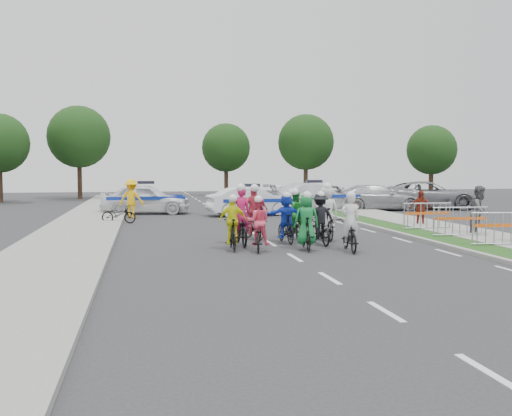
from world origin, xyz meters
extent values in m
plane|color=#28282B|center=(0.00, 0.00, 0.00)|extent=(90.00, 90.00, 0.00)
cube|color=gray|center=(5.10, 5.00, 0.06)|extent=(0.20, 60.00, 0.12)
cube|color=#224014|center=(5.80, 5.00, 0.06)|extent=(1.20, 60.00, 0.11)
cube|color=gray|center=(7.60, 5.00, 0.07)|extent=(2.40, 60.00, 0.13)
cube|color=gray|center=(-6.50, 5.00, 0.07)|extent=(3.00, 60.00, 0.13)
imported|color=black|center=(1.92, 0.90, 0.46)|extent=(0.87, 1.82, 0.92)
imported|color=white|center=(1.92, 0.85, 0.95)|extent=(0.61, 0.45, 1.53)
sphere|color=white|center=(1.92, 0.80, 1.65)|extent=(0.27, 0.27, 0.27)
imported|color=black|center=(0.72, 1.39, 0.51)|extent=(0.70, 1.74, 1.02)
imported|color=#188439|center=(0.72, 1.34, 0.94)|extent=(0.80, 0.58, 1.52)
sphere|color=white|center=(0.72, 1.29, 1.64)|extent=(0.26, 0.26, 0.26)
imported|color=black|center=(-0.74, 1.46, 0.43)|extent=(0.88, 1.70, 0.85)
imported|color=#FA456A|center=(-0.74, 1.41, 0.89)|extent=(0.78, 0.66, 1.42)
sphere|color=white|center=(-0.74, 1.36, 1.53)|extent=(0.25, 0.25, 0.25)
imported|color=black|center=(-1.45, 1.79, 0.48)|extent=(0.53, 1.62, 0.96)
imported|color=#EEF419|center=(-1.45, 1.74, 0.90)|extent=(0.86, 0.40, 1.44)
sphere|color=white|center=(-1.45, 1.69, 1.56)|extent=(0.25, 0.25, 0.25)
imported|color=black|center=(1.50, 2.49, 0.45)|extent=(0.66, 1.72, 0.89)
imported|color=black|center=(1.50, 2.44, 0.92)|extent=(0.98, 0.59, 1.48)
sphere|color=white|center=(1.50, 2.39, 1.60)|extent=(0.26, 0.26, 0.26)
imported|color=black|center=(0.51, 3.03, 0.48)|extent=(0.56, 1.63, 0.96)
imported|color=blue|center=(0.51, 2.98, 0.90)|extent=(1.37, 0.51, 1.45)
sphere|color=white|center=(0.51, 2.93, 1.56)|extent=(0.25, 0.25, 0.25)
imported|color=black|center=(-1.02, 2.85, 0.51)|extent=(0.68, 1.94, 1.02)
imported|color=#CD1959|center=(-1.02, 2.80, 1.03)|extent=(0.62, 0.41, 1.69)
sphere|color=white|center=(-1.02, 2.75, 1.83)|extent=(0.29, 0.29, 0.29)
imported|color=black|center=(2.06, 3.57, 0.56)|extent=(0.63, 1.90, 1.12)
imported|color=white|center=(2.06, 3.52, 1.02)|extent=(0.85, 0.58, 1.69)
sphere|color=white|center=(2.06, 3.47, 1.82)|extent=(0.29, 0.29, 0.29)
imported|color=black|center=(1.09, 4.12, 0.45)|extent=(0.65, 1.73, 0.90)
imported|color=#198D29|center=(1.09, 4.07, 0.93)|extent=(0.74, 0.59, 1.49)
sphere|color=white|center=(1.09, 4.02, 1.61)|extent=(0.26, 0.26, 0.26)
imported|color=black|center=(-0.31, 4.26, 0.55)|extent=(0.62, 1.84, 1.09)
imported|color=#D63B52|center=(-0.31, 4.21, 1.00)|extent=(0.98, 0.45, 1.64)
sphere|color=white|center=(-0.31, 4.16, 1.77)|extent=(0.28, 0.28, 0.28)
imported|color=white|center=(-3.93, 16.06, 0.80)|extent=(4.95, 2.64, 1.60)
imported|color=white|center=(1.39, 13.85, 0.74)|extent=(4.67, 2.11, 1.49)
imported|color=white|center=(5.49, 16.15, 0.81)|extent=(5.85, 3.11, 1.62)
imported|color=#A9A9AE|center=(9.27, 16.01, 0.74)|extent=(5.27, 2.54, 1.48)
imported|color=gray|center=(12.66, 16.37, 0.82)|extent=(6.40, 4.01, 1.65)
imported|color=#525257|center=(7.83, 3.48, 0.91)|extent=(1.12, 1.05, 1.82)
imported|color=maroon|center=(7.29, 6.93, 0.76)|extent=(0.97, 0.69, 1.52)
imported|color=yellow|center=(-4.64, 13.59, 0.95)|extent=(1.38, 1.02, 1.91)
cube|color=#F24C0C|center=(3.95, 8.76, 0.01)|extent=(0.40, 0.40, 0.03)
cone|color=#F24C0C|center=(3.95, 8.76, 0.35)|extent=(0.36, 0.36, 0.70)
cylinder|color=silver|center=(3.95, 8.76, 0.45)|extent=(0.29, 0.29, 0.08)
cube|color=#F24C0C|center=(6.70, 12.76, 0.01)|extent=(0.40, 0.40, 0.03)
cone|color=#F24C0C|center=(6.70, 12.76, 0.35)|extent=(0.36, 0.36, 0.70)
cylinder|color=silver|center=(6.70, 12.76, 0.45)|extent=(0.29, 0.29, 0.08)
imported|color=black|center=(-5.15, 10.95, 0.40)|extent=(1.62, 0.90, 0.81)
cylinder|color=#382619|center=(-14.00, 28.00, 1.50)|extent=(0.36, 0.36, 3.00)
cylinder|color=#382619|center=(9.00, 30.00, 1.62)|extent=(0.36, 0.36, 3.25)
sphere|color=#173510|center=(9.00, 30.00, 4.55)|extent=(4.55, 4.55, 4.55)
cylinder|color=#382619|center=(18.00, 26.00, 1.38)|extent=(0.36, 0.36, 2.75)
sphere|color=#173510|center=(18.00, 26.00, 3.85)|extent=(3.85, 3.85, 3.85)
cylinder|color=#382619|center=(-9.00, 32.00, 1.75)|extent=(0.36, 0.36, 3.50)
sphere|color=#173510|center=(-9.00, 32.00, 4.90)|extent=(4.90, 4.90, 4.90)
cylinder|color=#382619|center=(3.00, 34.00, 1.50)|extent=(0.36, 0.36, 3.00)
sphere|color=#173510|center=(3.00, 34.00, 4.20)|extent=(4.20, 4.20, 4.20)
camera|label=1|loc=(-4.05, -15.01, 2.47)|focal=40.00mm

